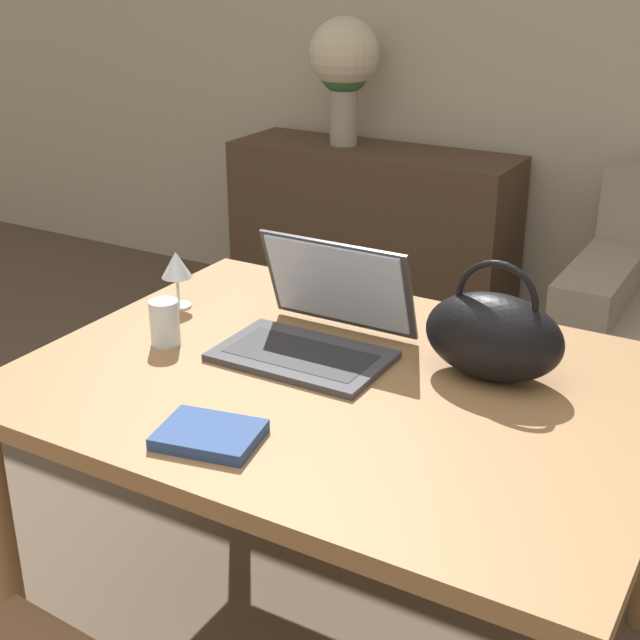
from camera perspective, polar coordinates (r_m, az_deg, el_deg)
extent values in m
cube|color=#BCB29E|center=(3.73, 18.48, 18.27)|extent=(10.00, 0.06, 2.70)
cube|color=olive|center=(1.90, 1.68, -4.26)|extent=(1.35, 1.01, 0.04)
cylinder|color=olive|center=(2.15, -19.57, -13.78)|extent=(0.06, 0.06, 0.70)
cylinder|color=olive|center=(2.70, -5.37, -4.44)|extent=(0.06, 0.06, 0.70)
cube|color=gray|center=(3.43, 17.46, -0.54)|extent=(0.20, 0.80, 0.56)
cube|color=#4C3828|center=(3.95, 3.30, 5.34)|extent=(1.25, 0.40, 0.78)
cube|color=#38383D|center=(1.97, -1.16, -2.32)|extent=(0.38, 0.24, 0.02)
cube|color=black|center=(1.96, -1.25, -2.16)|extent=(0.32, 0.15, 0.00)
cube|color=#38383D|center=(2.06, 1.18, 2.32)|extent=(0.38, 0.08, 0.23)
cube|color=silver|center=(2.05, 1.07, 2.32)|extent=(0.35, 0.08, 0.20)
cylinder|color=silver|center=(2.06, -9.91, -0.16)|extent=(0.07, 0.07, 0.11)
cylinder|color=silver|center=(2.28, -9.01, 0.92)|extent=(0.06, 0.06, 0.01)
cylinder|color=silver|center=(2.27, -9.08, 1.86)|extent=(0.01, 0.01, 0.07)
cone|color=silver|center=(2.25, -9.19, 3.53)|extent=(0.08, 0.08, 0.07)
ellipsoid|color=black|center=(1.89, 11.04, -1.06)|extent=(0.30, 0.17, 0.19)
torus|color=black|center=(1.86, 11.22, 1.17)|extent=(0.18, 0.01, 0.18)
cylinder|color=#9E998E|center=(3.91, 1.53, 13.12)|extent=(0.12, 0.12, 0.27)
sphere|color=#3D6B38|center=(3.88, 1.56, 15.86)|extent=(0.22, 0.22, 0.22)
sphere|color=beige|center=(3.87, 1.57, 16.73)|extent=(0.30, 0.30, 0.30)
cube|color=navy|center=(1.67, -7.10, -7.31)|extent=(0.21, 0.17, 0.02)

